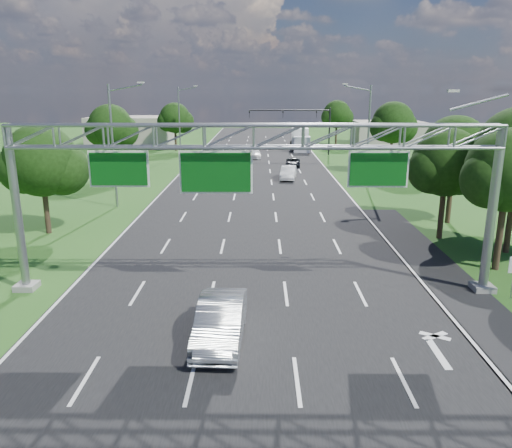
{
  "coord_description": "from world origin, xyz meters",
  "views": [
    {
      "loc": [
        0.52,
        -10.92,
        9.54
      ],
      "look_at": [
        0.35,
        12.71,
        3.17
      ],
      "focal_mm": 35.0,
      "sensor_mm": 36.0,
      "label": 1
    }
  ],
  "objects_px": {
    "sign_gantry": "(255,150)",
    "silver_sedan": "(220,321)",
    "traffic_signal": "(306,120)",
    "box_truck": "(300,139)"
  },
  "relations": [
    {
      "from": "sign_gantry",
      "to": "traffic_signal",
      "type": "height_order",
      "value": "sign_gantry"
    },
    {
      "from": "sign_gantry",
      "to": "silver_sedan",
      "type": "relative_size",
      "value": 4.63
    },
    {
      "from": "sign_gantry",
      "to": "box_truck",
      "type": "bearing_deg",
      "value": 83.46
    },
    {
      "from": "traffic_signal",
      "to": "box_truck",
      "type": "xyz_separation_m",
      "value": [
        -0.28,
        6.98,
        -3.49
      ]
    },
    {
      "from": "silver_sedan",
      "to": "box_truck",
      "type": "height_order",
      "value": "box_truck"
    },
    {
      "from": "traffic_signal",
      "to": "silver_sedan",
      "type": "distance_m",
      "value": 58.92
    },
    {
      "from": "silver_sedan",
      "to": "box_truck",
      "type": "distance_m",
      "value": 65.64
    },
    {
      "from": "sign_gantry",
      "to": "silver_sedan",
      "type": "height_order",
      "value": "sign_gantry"
    },
    {
      "from": "sign_gantry",
      "to": "traffic_signal",
      "type": "xyz_separation_m",
      "value": [
        7.15,
        53.0,
        -1.72
      ]
    },
    {
      "from": "sign_gantry",
      "to": "silver_sedan",
      "type": "xyz_separation_m",
      "value": [
        -1.33,
        -5.14,
        -6.06
      ]
    }
  ]
}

